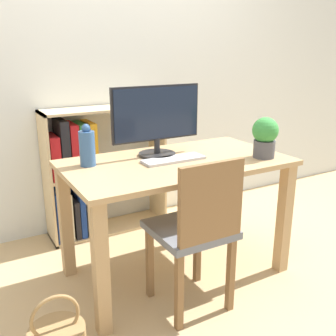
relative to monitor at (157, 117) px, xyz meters
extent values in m
plane|color=tan|center=(0.05, -0.15, -0.98)|extent=(10.00, 10.00, 0.00)
cube|color=silver|center=(0.05, 0.82, 0.32)|extent=(8.00, 0.05, 2.60)
cube|color=tan|center=(0.05, -0.15, -0.25)|extent=(1.32, 0.74, 0.03)
cube|color=tan|center=(-0.56, -0.47, -0.63)|extent=(0.07, 0.07, 0.72)
cube|color=tan|center=(0.65, -0.47, -0.63)|extent=(0.07, 0.07, 0.72)
cube|color=tan|center=(-0.56, 0.16, -0.63)|extent=(0.07, 0.07, 0.72)
cube|color=tan|center=(0.65, 0.16, -0.63)|extent=(0.07, 0.07, 0.72)
cylinder|color=#232326|center=(0.00, 0.00, -0.23)|extent=(0.23, 0.23, 0.02)
cylinder|color=#232326|center=(0.00, 0.00, -0.17)|extent=(0.04, 0.04, 0.09)
cube|color=#232326|center=(0.00, 0.00, 0.03)|extent=(0.58, 0.02, 0.33)
cube|color=#192338|center=(0.00, 0.00, 0.03)|extent=(0.56, 0.03, 0.31)
cube|color=#B2B2B7|center=(0.03, -0.16, -0.23)|extent=(0.38, 0.13, 0.02)
cylinder|color=#33598C|center=(-0.44, 0.00, -0.14)|extent=(0.09, 0.09, 0.20)
sphere|color=#33598C|center=(-0.44, 0.00, -0.02)|extent=(0.05, 0.05, 0.05)
cylinder|color=#4C4C51|center=(0.54, -0.36, -0.19)|extent=(0.13, 0.13, 0.10)
sphere|color=#388C3D|center=(0.54, -0.36, -0.07)|extent=(0.16, 0.16, 0.16)
cube|color=slate|center=(-0.05, -0.47, -0.53)|extent=(0.40, 0.40, 0.04)
cube|color=brown|center=(-0.05, -0.65, -0.31)|extent=(0.36, 0.03, 0.40)
cube|color=brown|center=(-0.21, -0.63, -0.77)|extent=(0.04, 0.04, 0.43)
cube|color=brown|center=(0.11, -0.63, -0.77)|extent=(0.04, 0.04, 0.43)
cube|color=brown|center=(-0.21, -0.31, -0.77)|extent=(0.04, 0.04, 0.43)
cube|color=brown|center=(0.11, -0.31, -0.77)|extent=(0.04, 0.04, 0.43)
cube|color=#D8BC8C|center=(-0.54, 0.65, -0.50)|extent=(0.02, 0.28, 0.97)
cube|color=#D8BC8C|center=(0.35, 0.65, -0.50)|extent=(0.02, 0.28, 0.97)
cube|color=#D8BC8C|center=(-0.10, 0.65, -0.98)|extent=(0.91, 0.28, 0.02)
cube|color=#D8BC8C|center=(-0.10, 0.65, -0.03)|extent=(0.91, 0.28, 0.02)
cube|color=#D8BC8C|center=(-0.10, 0.65, -0.50)|extent=(0.87, 0.28, 0.02)
cube|color=navy|center=(-0.49, 0.65, -0.78)|extent=(0.06, 0.24, 0.38)
cube|color=beige|center=(-0.43, 0.65, -0.79)|extent=(0.04, 0.24, 0.36)
cube|color=black|center=(-0.37, 0.65, -0.82)|extent=(0.04, 0.24, 0.29)
cube|color=navy|center=(-0.33, 0.65, -0.77)|extent=(0.04, 0.24, 0.38)
cube|color=beige|center=(-0.27, 0.65, -0.81)|extent=(0.06, 0.24, 0.32)
cube|color=red|center=(-0.49, 0.65, -0.34)|extent=(0.07, 0.24, 0.31)
cube|color=black|center=(-0.42, 0.65, -0.29)|extent=(0.06, 0.24, 0.41)
cube|color=red|center=(-0.35, 0.65, -0.30)|extent=(0.06, 0.24, 0.38)
cube|color=#2D7F38|center=(-0.29, 0.65, -0.30)|extent=(0.06, 0.24, 0.38)
cube|color=orange|center=(-0.22, 0.65, -0.30)|extent=(0.05, 0.24, 0.38)
torus|color=#997547|center=(-0.81, -0.57, -0.73)|extent=(0.22, 0.02, 0.22)
camera|label=1|loc=(-1.09, -2.08, 0.41)|focal=42.00mm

